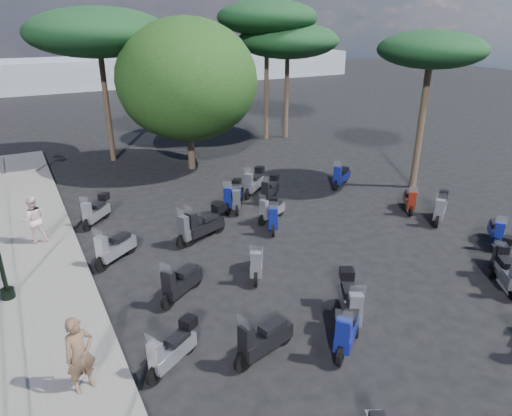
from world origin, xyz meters
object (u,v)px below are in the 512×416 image
scooter_7 (257,262)px  scooter_14 (271,210)px  scooter_15 (273,216)px  scooter_23 (507,271)px  pine_3 (431,51)px  scooter_4 (96,212)px  pine_2 (98,32)px  scooter_21 (270,190)px  scooter_0 (263,340)px  scooter_20 (254,183)px  pine_0 (267,18)px  scooter_26 (409,201)px  scooter_19 (501,257)px  scooter_24 (495,232)px  scooter_10 (235,200)px  scooter_1 (173,350)px  pedestrian_far (33,219)px  pine_1 (288,41)px  scooter_13 (350,301)px  scooter_25 (440,209)px  scooter_16 (232,196)px  scooter_12 (348,327)px  scooter_27 (341,177)px  scooter_9 (205,224)px  scooter_3 (115,248)px  scooter_8 (181,283)px  broadleaf_tree (187,80)px  scooter_2 (195,229)px  woman (80,354)px

scooter_7 → scooter_14: size_ratio=1.01×
scooter_15 → scooter_23: 7.54m
scooter_14 → pine_3: size_ratio=0.22×
scooter_4 → pine_2: size_ratio=0.17×
scooter_4 → scooter_21: bearing=-144.9°
scooter_0 → pine_2: (0.47, 17.38, 5.96)m
scooter_20 → pine_0: size_ratio=0.18×
scooter_23 → pine_2: 20.28m
scooter_26 → scooter_0: bearing=64.5°
scooter_19 → scooter_24: scooter_24 is taller
scooter_15 → scooter_10: bearing=-48.8°
scooter_0 → scooter_1: scooter_0 is taller
pedestrian_far → scooter_10: size_ratio=1.05×
scooter_19 → scooter_20: size_ratio=0.98×
pine_1 → pine_3: (0.12, -10.73, 0.04)m
scooter_13 → scooter_14: size_ratio=1.12×
scooter_25 → pine_1: (1.87, 13.96, 5.34)m
scooter_20 → scooter_16: bearing=84.2°
scooter_12 → pine_3: size_ratio=0.23×
scooter_12 → scooter_27: 11.07m
scooter_27 → scooter_9: bearing=74.0°
scooter_3 → scooter_8: (1.13, -2.85, -0.02)m
scooter_8 → pine_1: bearing=-73.7°
broadleaf_tree → pine_0: 7.78m
scooter_1 → scooter_13: 4.51m
scooter_8 → pine_2: size_ratio=0.20×
pedestrian_far → scooter_9: pedestrian_far is taller
scooter_4 → scooter_9: 4.33m
scooter_8 → scooter_13: 4.50m
pedestrian_far → scooter_0: pedestrian_far is taller
scooter_1 → scooter_2: scooter_2 is taller
scooter_2 → scooter_4: (-2.67, 3.13, -0.00)m
pine_0 → pine_1: pine_0 is taller
scooter_9 → scooter_14: size_ratio=1.21×
pine_0 → pine_3: size_ratio=1.22×
scooter_8 → scooter_27: size_ratio=0.99×
scooter_7 → scooter_20: size_ratio=1.01×
woman → scooter_2: 6.99m
scooter_3 → scooter_13: scooter_13 is taller
scooter_26 → pine_2: bearing=-17.7°
scooter_13 → scooter_20: size_ratio=1.11×
scooter_20 → scooter_24: size_ratio=1.19×
pine_1 → pine_3: 10.73m
scooter_20 → scooter_1: bearing=103.7°
scooter_10 → scooter_21: (1.75, 0.30, 0.03)m
scooter_25 → scooter_15: bearing=32.7°
pine_3 → scooter_23: bearing=-118.7°
woman → scooter_1: size_ratio=1.17×
pine_1 → scooter_26: bearing=-99.5°
scooter_4 → scooter_19: bearing=-179.4°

